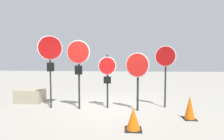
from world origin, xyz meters
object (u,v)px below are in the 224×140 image
object	(u,v)px
stop_sign_3	(137,69)
traffic_cone_0	(190,108)
stop_sign_2	(107,71)
storage_crate	(30,96)
stop_sign_4	(165,61)
traffic_cone_1	(133,119)
stop_sign_1	(78,59)
stop_sign_0	(50,53)

from	to	relation	value
stop_sign_3	traffic_cone_0	xyz separation A→B (m)	(1.54, -0.73, -1.11)
stop_sign_2	storage_crate	xyz separation A→B (m)	(-3.34, 0.60, -1.10)
stop_sign_3	stop_sign_4	distance (m)	1.20
traffic_cone_1	storage_crate	world-z (taller)	traffic_cone_1
stop_sign_3	traffic_cone_1	size ratio (longest dim) A/B	3.52
stop_sign_1	traffic_cone_0	xyz separation A→B (m)	(3.62, -0.76, -1.47)
stop_sign_1	storage_crate	distance (m)	2.92
stop_sign_2	traffic_cone_0	size ratio (longest dim) A/B	2.75
stop_sign_3	traffic_cone_0	distance (m)	2.03
stop_sign_0	storage_crate	distance (m)	2.31
storage_crate	stop_sign_0	bearing A→B (deg)	-32.02
stop_sign_0	stop_sign_2	distance (m)	2.17
stop_sign_4	traffic_cone_1	size ratio (longest dim) A/B	3.98
stop_sign_0	storage_crate	world-z (taller)	stop_sign_0
stop_sign_0	stop_sign_4	size ratio (longest dim) A/B	1.15
traffic_cone_0	stop_sign_4	bearing A→B (deg)	111.23
stop_sign_0	traffic_cone_1	size ratio (longest dim) A/B	4.60
stop_sign_2	stop_sign_1	bearing A→B (deg)	-166.01
stop_sign_0	stop_sign_3	distance (m)	3.19
stop_sign_1	stop_sign_3	size ratio (longest dim) A/B	1.22
stop_sign_2	stop_sign_3	world-z (taller)	stop_sign_3
stop_sign_4	traffic_cone_1	world-z (taller)	stop_sign_4
stop_sign_2	traffic_cone_0	distance (m)	2.97
stop_sign_1	traffic_cone_1	distance (m)	2.98
stop_sign_0	stop_sign_1	xyz separation A→B (m)	(1.05, -0.03, -0.20)
stop_sign_1	stop_sign_4	xyz separation A→B (m)	(3.14, 0.48, -0.09)
stop_sign_0	stop_sign_3	world-z (taller)	stop_sign_0
stop_sign_0	traffic_cone_0	xyz separation A→B (m)	(4.68, -0.79, -1.67)
stop_sign_1	stop_sign_2	world-z (taller)	stop_sign_1
stop_sign_4	traffic_cone_1	bearing A→B (deg)	-93.51
stop_sign_1	traffic_cone_0	size ratio (longest dim) A/B	3.47
stop_sign_0	traffic_cone_1	distance (m)	3.84
traffic_cone_0	traffic_cone_1	xyz separation A→B (m)	(-1.73, -0.95, -0.07)
stop_sign_2	stop_sign_4	world-z (taller)	stop_sign_4
stop_sign_2	stop_sign_4	xyz separation A→B (m)	(2.13, 0.25, 0.36)
stop_sign_1	stop_sign_4	size ratio (longest dim) A/B	1.08
stop_sign_0	stop_sign_4	bearing A→B (deg)	-28.90
traffic_cone_1	storage_crate	size ratio (longest dim) A/B	0.54
stop_sign_2	storage_crate	size ratio (longest dim) A/B	1.83
stop_sign_1	storage_crate	world-z (taller)	stop_sign_1
stop_sign_1	stop_sign_2	bearing A→B (deg)	14.65
traffic_cone_1	stop_sign_2	bearing A→B (deg)	114.58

